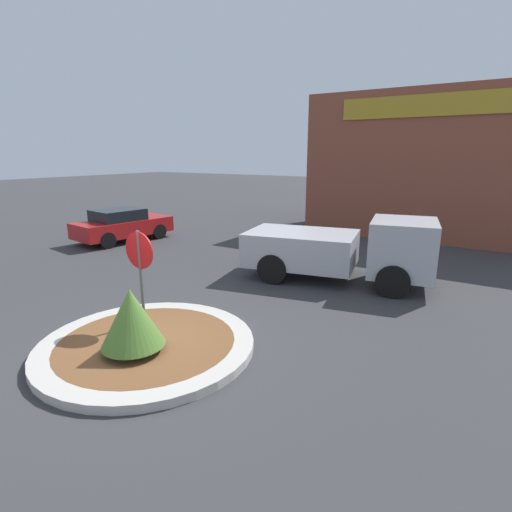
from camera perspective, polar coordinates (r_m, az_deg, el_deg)
ground_plane at (r=8.77m, az=-15.24°, el=-12.65°), size 120.00×120.00×0.00m
traffic_island at (r=8.74m, az=-15.28°, el=-12.13°), size 4.40×4.40×0.18m
stop_sign at (r=9.05m, az=-16.24°, el=-0.84°), size 0.82×0.07×2.32m
island_shrub at (r=8.07m, az=-17.36°, el=-8.35°), size 1.22×1.22×1.28m
utility_truck at (r=12.73m, az=12.31°, el=1.02°), size 6.02×3.31×2.04m
storefront_building at (r=21.98m, az=25.52°, el=11.57°), size 12.09×6.07×6.68m
parked_sedan_red at (r=19.31m, az=-18.56°, el=4.26°), size 2.47×4.50×1.48m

